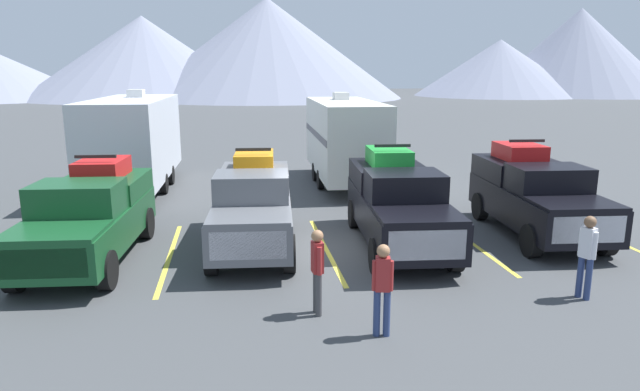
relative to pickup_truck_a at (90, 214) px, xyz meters
name	(u,v)px	position (x,y,z in m)	size (l,w,h in m)	color
ground_plane	(326,249)	(5.81, -0.17, -1.13)	(240.00, 240.00, 0.00)	#3F4244
pickup_truck_a	(90,214)	(0.00, 0.00, 0.00)	(2.50, 5.59, 2.46)	#144723
pickup_truck_b	(253,203)	(3.98, 0.41, 0.02)	(2.39, 5.59, 2.50)	#595B60
pickup_truck_c	(397,201)	(7.74, 0.00, 0.04)	(2.45, 5.78, 2.58)	black
pickup_truck_d	(535,193)	(11.86, 0.39, 0.04)	(2.52, 5.43, 2.59)	black
lot_stripe_a	(0,264)	(-2.12, -0.14, -1.13)	(0.12, 5.50, 0.01)	gold
lot_stripe_b	(170,256)	(1.84, -0.14, -1.13)	(0.12, 5.50, 0.01)	gold
lot_stripe_c	(326,248)	(5.81, -0.14, -1.13)	(0.12, 5.50, 0.01)	gold
lot_stripe_d	(470,242)	(9.78, -0.14, -1.13)	(0.12, 5.50, 0.01)	gold
lot_stripe_e	(603,235)	(13.74, -0.14, -1.13)	(0.12, 5.50, 0.01)	gold
camper_trailer_a	(133,138)	(-0.28, 8.26, 0.87)	(2.82, 8.80, 3.80)	silver
camper_trailer_b	(345,137)	(7.92, 8.05, 0.80)	(2.59, 8.34, 3.65)	silver
person_a	(382,284)	(5.98, -5.10, -0.17)	(0.36, 0.24, 1.68)	navy
person_b	(317,266)	(5.00, -4.05, -0.17)	(0.23, 0.37, 1.67)	#3F3F42
person_c	(587,252)	(10.47, -4.13, -0.13)	(0.29, 0.36, 1.74)	navy
mountain_ridge	(245,57)	(5.75, 81.34, 5.37)	(150.15, 43.67, 15.82)	gray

